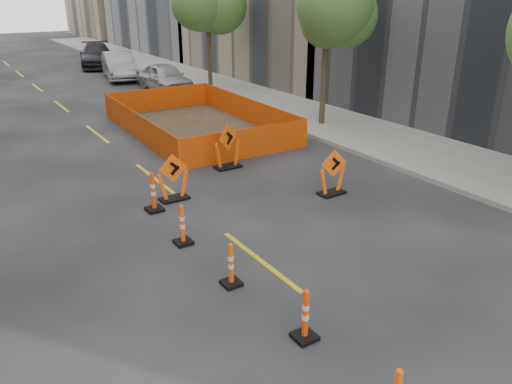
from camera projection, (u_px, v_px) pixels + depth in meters
ground_plane at (401, 370)px, 7.74m from camera, size 140.00×140.00×0.00m
sidewalk_right at (332, 123)px, 21.55m from camera, size 4.00×90.00×0.15m
tree_r_b at (327, 14)px, 19.55m from camera, size 2.80×2.80×5.95m
tree_r_c at (208, 6)px, 27.32m from camera, size 2.80×2.80×5.95m
channelizer_3 at (305, 315)px, 8.25m from camera, size 0.38×0.38×0.97m
channelizer_4 at (231, 264)px, 9.78m from camera, size 0.37×0.37×0.93m
channelizer_5 at (182, 224)px, 11.37m from camera, size 0.39×0.39×0.98m
channelizer_6 at (153, 192)px, 13.05m from camera, size 0.43×0.43×1.09m
chevron_sign_left at (173, 177)px, 13.69m from camera, size 0.93×0.59×1.35m
chevron_sign_center at (228, 146)px, 16.11m from camera, size 1.14×0.92×1.48m
chevron_sign_right at (333, 172)px, 14.07m from camera, size 0.96×0.66×1.33m
safety_fence at (195, 118)px, 20.50m from camera, size 5.32×8.72×1.07m
parked_car_near at (165, 77)px, 28.23m from camera, size 1.88×4.55×1.54m
parked_car_mid at (119, 66)px, 31.98m from camera, size 2.73×5.33×1.67m
parked_car_far at (97, 56)px, 36.79m from camera, size 3.68×6.10×1.66m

